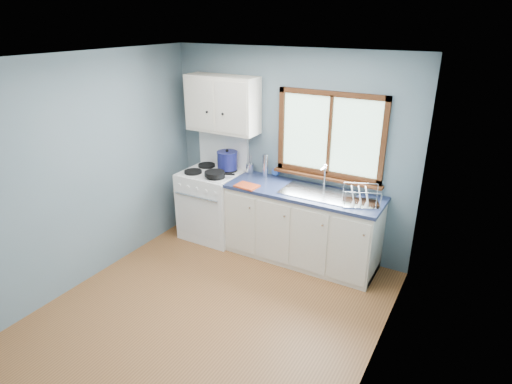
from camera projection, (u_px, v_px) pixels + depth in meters
The scene contains 19 objects.
floor at pixel (208, 317), 4.35m from camera, with size 3.20×3.60×0.02m, color brown.
ceiling at pixel (194, 58), 3.39m from camera, with size 3.20×3.60×0.02m, color white.
wall_back at pixel (289, 152), 5.32m from camera, with size 3.20×0.02×2.50m, color slate.
wall_front at pixel (11, 316), 2.41m from camera, with size 3.20×0.02×2.50m, color slate.
wall_left at pixel (81, 173), 4.60m from camera, with size 0.02×3.60×2.50m, color slate.
wall_right at pixel (380, 248), 3.13m from camera, with size 0.02×3.60×2.50m, color slate.
gas_range at pixel (213, 202), 5.77m from camera, with size 0.76×0.69×1.36m.
base_cabinets at pixel (302, 229), 5.22m from camera, with size 1.85×0.60×0.88m.
countertop at pixel (303, 192), 5.03m from camera, with size 1.89×0.64×0.04m, color #1B2544.
sink at pixel (317, 198), 4.97m from camera, with size 0.84×0.46×0.44m.
window at pixel (329, 141), 4.96m from camera, with size 1.36×0.10×1.03m.
upper_cabinets at pixel (222, 104), 5.35m from camera, with size 0.95×0.35×0.70m.
skillet at pixel (215, 174), 5.37m from camera, with size 0.41×0.33×0.05m.
stockpot at pixel (227, 160), 5.58m from camera, with size 0.34×0.34×0.27m.
utensil_crock at pixel (250, 168), 5.56m from camera, with size 0.13×0.13×0.33m.
thermos at pixel (265, 166), 5.39m from camera, with size 0.07×0.07×0.30m, color silver.
soap_bottle at pixel (275, 166), 5.41m from camera, with size 0.11×0.11×0.28m, color #2B51AA.
dish_towel at pixel (247, 186), 5.13m from camera, with size 0.27×0.19×0.02m, color #BF3F1A.
dish_rack at pixel (360, 199), 4.65m from camera, with size 0.47×0.42×0.20m.
Camera 1 is at (2.18, -2.83, 2.82)m, focal length 30.00 mm.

